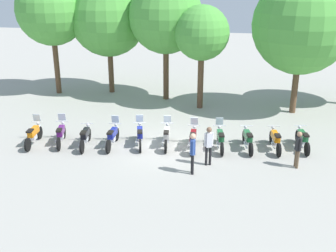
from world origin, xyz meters
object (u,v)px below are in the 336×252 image
(motorcycle_4, at_px, (140,135))
(person_2, at_px, (298,147))
(person_0, at_px, (193,150))
(motorcycle_10, at_px, (303,139))
(motorcycle_0, at_px, (34,134))
(tree_4, at_px, (302,25))
(person_1, at_px, (209,143))
(tree_0, at_px, (51,10))
(motorcycle_9, at_px, (275,140))
(motorcycle_2, at_px, (85,137))
(motorcycle_8, at_px, (248,139))
(tree_3, at_px, (202,33))
(tree_1, at_px, (108,18))
(motorcycle_5, at_px, (167,136))
(motorcycle_7, at_px, (220,139))
(motorcycle_1, at_px, (61,134))
(tree_2, at_px, (166,17))
(motorcycle_3, at_px, (113,136))
(motorcycle_6, at_px, (193,138))

(motorcycle_4, xyz_separation_m, person_2, (7.19, -1.21, 0.44))
(person_0, bearing_deg, motorcycle_10, 22.17)
(motorcycle_0, bearing_deg, tree_4, -67.22)
(person_2, relative_size, tree_4, 0.21)
(person_1, xyz_separation_m, tree_0, (-11.14, 9.64, 4.51))
(motorcycle_0, height_order, tree_4, tree_4)
(motorcycle_9, relative_size, person_2, 1.32)
(motorcycle_0, bearing_deg, tree_0, 10.13)
(motorcycle_2, relative_size, person_1, 1.23)
(motorcycle_8, relative_size, tree_3, 0.35)
(motorcycle_10, relative_size, person_0, 1.21)
(motorcycle_2, xyz_separation_m, motorcycle_9, (8.96, 1.16, 0.00))
(person_1, distance_m, tree_4, 10.04)
(motorcycle_8, distance_m, person_0, 3.78)
(motorcycle_8, xyz_separation_m, person_1, (-1.70, -2.04, 0.54))
(tree_1, bearing_deg, motorcycle_4, -64.93)
(motorcycle_5, xyz_separation_m, tree_0, (-8.99, 7.87, 5.03))
(person_2, relative_size, tree_3, 0.27)
(motorcycle_0, height_order, motorcycle_2, motorcycle_0)
(tree_3, bearing_deg, tree_4, 0.40)
(motorcycle_4, height_order, person_2, person_2)
(person_1, xyz_separation_m, tree_3, (-1.16, 8.00, 3.49))
(motorcycle_8, distance_m, person_2, 2.67)
(motorcycle_4, relative_size, motorcycle_9, 0.99)
(motorcycle_2, distance_m, tree_1, 10.62)
(motorcycle_0, xyz_separation_m, person_0, (7.96, -1.76, 0.55))
(tree_0, bearing_deg, tree_3, -9.29)
(motorcycle_2, distance_m, tree_0, 11.22)
(motorcycle_7, height_order, motorcycle_8, motorcycle_7)
(motorcycle_0, relative_size, motorcycle_1, 1.02)
(motorcycle_4, xyz_separation_m, tree_0, (-7.71, 8.02, 5.03))
(motorcycle_2, height_order, tree_2, tree_2)
(motorcycle_7, bearing_deg, motorcycle_5, 83.21)
(motorcycle_3, xyz_separation_m, tree_1, (-2.88, 9.21, 4.53))
(motorcycle_7, xyz_separation_m, motorcycle_10, (3.84, 0.65, -0.01))
(tree_3, bearing_deg, motorcycle_1, -131.76)
(motorcycle_1, distance_m, motorcycle_5, 5.16)
(motorcycle_1, xyz_separation_m, person_0, (6.69, -2.07, 0.55))
(motorcycle_10, relative_size, person_1, 1.23)
(motorcycle_0, relative_size, tree_3, 0.35)
(motorcycle_4, distance_m, tree_1, 10.80)
(motorcycle_3, bearing_deg, motorcycle_4, -77.71)
(person_1, bearing_deg, motorcycle_5, -148.69)
(motorcycle_5, xyz_separation_m, motorcycle_6, (1.28, -0.09, 0.00))
(tree_0, bearing_deg, motorcycle_8, -30.60)
(motorcycle_0, distance_m, motorcycle_9, 11.61)
(motorcycle_9, bearing_deg, tree_1, 43.55)
(motorcycle_2, xyz_separation_m, person_2, (9.75, -0.63, 0.46))
(motorcycle_3, bearing_deg, motorcycle_10, -84.24)
(motorcycle_0, xyz_separation_m, motorcycle_7, (8.96, 1.02, 0.00))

